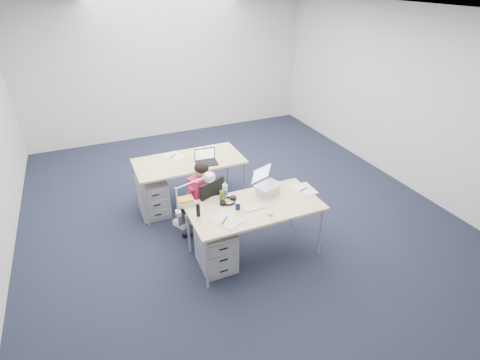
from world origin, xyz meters
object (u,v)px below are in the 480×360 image
(book_stack, at_px, (186,201))
(drawer_pedestal_near, at_px, (216,247))
(wireless_keyboard, at_px, (254,208))
(can_koozie, at_px, (238,206))
(computer_mouse, at_px, (270,213))
(bear_figurine, at_px, (222,195))
(desk_near, at_px, (255,209))
(office_chair, at_px, (205,220))
(headphones, at_px, (228,200))
(far_cup, at_px, (199,153))
(water_bottle, at_px, (225,190))
(seated_person, at_px, (196,197))
(silver_laptop, at_px, (268,182))
(dark_laptop, at_px, (206,157))
(drawer_pedestal_far, at_px, (153,197))
(sunglasses, at_px, (276,193))
(cordless_phone, at_px, (198,210))
(desk_far, at_px, (189,163))
(desk_lamp, at_px, (190,194))

(book_stack, bearing_deg, drawer_pedestal_near, -58.71)
(wireless_keyboard, bearing_deg, can_koozie, 162.02)
(computer_mouse, bearing_deg, bear_figurine, 151.87)
(desk_near, xyz_separation_m, office_chair, (-0.46, 0.58, -0.42))
(headphones, height_order, far_cup, far_cup)
(water_bottle, bearing_deg, seated_person, 121.29)
(wireless_keyboard, xyz_separation_m, far_cup, (-0.15, 1.63, 0.05))
(silver_laptop, distance_m, dark_laptop, 1.19)
(desk_near, distance_m, drawer_pedestal_far, 1.79)
(book_stack, height_order, sunglasses, book_stack)
(wireless_keyboard, height_order, bear_figurine, bear_figurine)
(cordless_phone, bearing_deg, bear_figurine, 52.36)
(bear_figurine, bearing_deg, silver_laptop, 14.63)
(drawer_pedestal_far, height_order, silver_laptop, silver_laptop)
(desk_far, relative_size, headphones, 6.36)
(computer_mouse, bearing_deg, seated_person, 144.92)
(drawer_pedestal_near, relative_size, desk_lamp, 1.09)
(drawer_pedestal_near, xyz_separation_m, book_stack, (-0.23, 0.37, 0.50))
(sunglasses, bearing_deg, bear_figurine, 149.35)
(cordless_phone, distance_m, sunglasses, 1.06)
(seated_person, bearing_deg, headphones, -93.34)
(cordless_phone, bearing_deg, book_stack, 124.15)
(seated_person, xyz_separation_m, dark_laptop, (0.35, 0.56, 0.28))
(bear_figurine, bearing_deg, wireless_keyboard, -25.48)
(far_cup, bearing_deg, headphones, -93.36)
(office_chair, xyz_separation_m, sunglasses, (0.82, -0.46, 0.48))
(cordless_phone, bearing_deg, seated_person, 98.65)
(silver_laptop, bearing_deg, computer_mouse, -133.44)
(seated_person, xyz_separation_m, far_cup, (0.33, 0.85, 0.23))
(water_bottle, distance_m, desk_lamp, 0.53)
(far_cup, bearing_deg, dark_laptop, -86.50)
(seated_person, height_order, headphones, seated_person)
(desk_far, xyz_separation_m, drawer_pedestal_near, (-0.15, -1.53, -0.41))
(seated_person, relative_size, silver_laptop, 3.34)
(drawer_pedestal_far, bearing_deg, desk_lamp, -80.00)
(book_stack, bearing_deg, water_bottle, -4.70)
(book_stack, xyz_separation_m, cordless_phone, (0.06, -0.29, 0.04))
(computer_mouse, bearing_deg, drawer_pedestal_near, -176.31)
(sunglasses, bearing_deg, seated_person, 126.45)
(drawer_pedestal_near, bearing_deg, silver_laptop, 14.84)
(drawer_pedestal_far, bearing_deg, drawer_pedestal_near, -72.82)
(drawer_pedestal_far, bearing_deg, bear_figurine, -60.80)
(can_koozie, bearing_deg, seated_person, 112.64)
(silver_laptop, bearing_deg, dark_laptop, 92.06)
(desk_far, height_order, far_cup, far_cup)
(desk_near, bearing_deg, bear_figurine, 140.28)
(desk_near, height_order, drawer_pedestal_far, desk_near)
(sunglasses, relative_size, desk_lamp, 0.22)
(drawer_pedestal_near, relative_size, wireless_keyboard, 2.04)
(office_chair, height_order, drawer_pedestal_far, office_chair)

